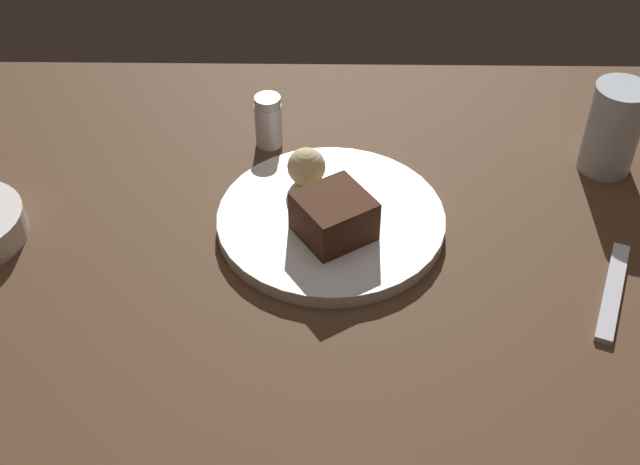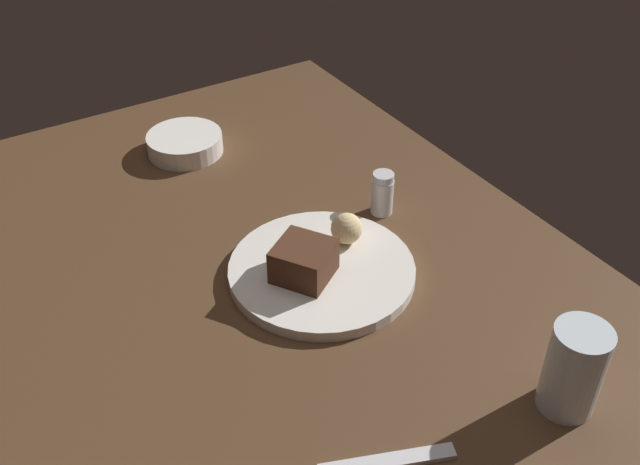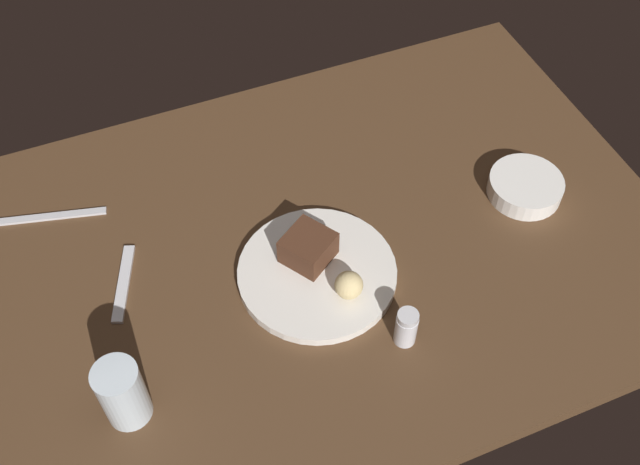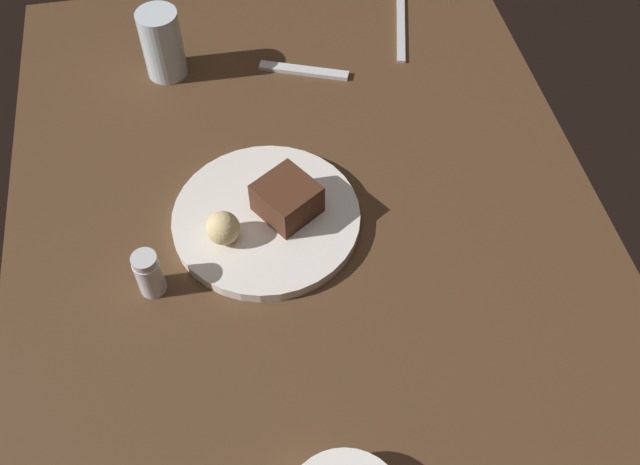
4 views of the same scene
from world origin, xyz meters
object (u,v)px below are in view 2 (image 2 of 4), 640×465
object	(u,v)px
chocolate_cake_slice	(304,261)
dessert_spoon	(387,462)
bread_roll	(348,229)
salt_shaker	(382,193)
water_glass	(574,369)
dessert_plate	(322,271)
side_bowl	(185,143)

from	to	relation	value
chocolate_cake_slice	dessert_spoon	bearing A→B (deg)	-13.93
chocolate_cake_slice	bread_roll	world-z (taller)	chocolate_cake_slice
salt_shaker	water_glass	bearing A→B (deg)	-5.88
water_glass	dessert_spoon	distance (cm)	23.28
dessert_plate	chocolate_cake_slice	distance (cm)	4.56
dessert_plate	dessert_spoon	bearing A→B (deg)	-19.20
chocolate_cake_slice	dessert_spoon	world-z (taller)	chocolate_cake_slice
side_bowl	dessert_spoon	distance (cm)	71.66
salt_shaker	dessert_spoon	size ratio (longest dim) A/B	0.47
dessert_plate	chocolate_cake_slice	xyz separation A→B (cm)	(0.31, -3.08, 3.35)
bread_roll	dessert_spoon	xyz separation A→B (cm)	(32.64, -16.49, -3.64)
salt_shaker	dessert_spoon	xyz separation A→B (cm)	(38.07, -26.58, -3.14)
dessert_plate	salt_shaker	xyz separation A→B (cm)	(-8.08, 16.14, 2.65)
chocolate_cake_slice	dessert_spoon	size ratio (longest dim) A/B	0.50
chocolate_cake_slice	side_bowl	size ratio (longest dim) A/B	0.56
side_bowl	dessert_spoon	xyz separation A→B (cm)	(71.23, -7.74, -1.37)
bread_roll	salt_shaker	xyz separation A→B (cm)	(-5.42, 10.09, -0.50)
bread_roll	salt_shaker	size ratio (longest dim) A/B	0.65
bread_roll	water_glass	world-z (taller)	water_glass
side_bowl	bread_roll	bearing A→B (deg)	12.77
chocolate_cake_slice	water_glass	distance (cm)	37.04
side_bowl	chocolate_cake_slice	bearing A→B (deg)	-0.52
salt_shaker	dessert_spoon	world-z (taller)	salt_shaker
chocolate_cake_slice	water_glass	world-z (taller)	water_glass
dessert_plate	salt_shaker	world-z (taller)	salt_shaker
water_glass	bread_roll	bearing A→B (deg)	-171.14
chocolate_cake_slice	dessert_spoon	xyz separation A→B (cm)	(29.67, -7.36, -3.85)
dessert_plate	dessert_spoon	world-z (taller)	dessert_plate
salt_shaker	bread_roll	bearing A→B (deg)	-61.75
dessert_plate	dessert_spoon	xyz separation A→B (cm)	(29.98, -10.44, -0.49)
bread_roll	salt_shaker	distance (cm)	11.47
bread_roll	side_bowl	bearing A→B (deg)	-167.23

